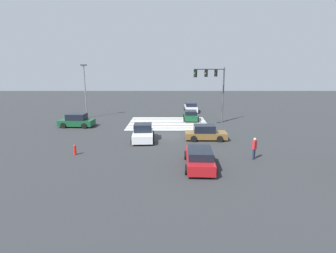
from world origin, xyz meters
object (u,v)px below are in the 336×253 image
object	(u,v)px
car_0	(191,107)
car_4	(205,133)
car_3	(77,121)
street_light_pole_a	(85,86)
car_5	(143,133)
fire_hydrant	(75,150)
traffic_signal_mast	(215,83)
car_1	(191,116)
pedestrian	(254,147)
car_2	(199,158)

from	to	relation	value
car_0	car_4	xyz separation A→B (m)	(0.07, 17.45, -0.01)
car_3	street_light_pole_a	xyz separation A→B (m)	(0.63, -6.14, 3.81)
car_0	car_5	distance (m)	18.82
car_3	fire_hydrant	size ratio (longest dim) A/B	4.91
traffic_signal_mast	car_4	world-z (taller)	traffic_signal_mast
car_0	car_4	world-z (taller)	car_0
car_1	car_3	distance (m)	14.96
traffic_signal_mast	car_3	size ratio (longest dim) A/B	1.70
traffic_signal_mast	car_4	bearing A→B (deg)	29.31
pedestrian	fire_hydrant	xyz separation A→B (m)	(14.45, -1.12, -0.55)
traffic_signal_mast	car_5	bearing A→B (deg)	-2.71
car_4	street_light_pole_a	xyz separation A→B (m)	(15.54, -12.08, 3.88)
car_3	car_4	size ratio (longest dim) A/B	1.02
traffic_signal_mast	pedestrian	xyz separation A→B (m)	(-0.97, 13.11, -4.29)
car_3	car_5	size ratio (longest dim) A/B	1.00
car_4	car_0	bearing A→B (deg)	91.07
car_1	car_4	size ratio (longest dim) A/B	1.04
car_5	car_3	bearing A→B (deg)	-128.79
traffic_signal_mast	pedestrian	distance (m)	13.83
car_0	street_light_pole_a	xyz separation A→B (m)	(15.62, 5.37, 3.87)
pedestrian	street_light_pole_a	distance (m)	26.07
traffic_signal_mast	car_2	bearing A→B (deg)	31.64
car_1	car_2	world-z (taller)	car_2
traffic_signal_mast	car_1	xyz separation A→B (m)	(2.62, -3.01, -4.64)
traffic_signal_mast	street_light_pole_a	xyz separation A→B (m)	(17.57, -4.86, -0.70)
car_2	car_3	distance (m)	19.02
traffic_signal_mast	car_0	xyz separation A→B (m)	(1.95, -10.23, -4.57)
car_1	pedestrian	xyz separation A→B (m)	(-3.59, 16.12, 0.35)
car_0	car_5	bearing A→B (deg)	160.31
car_1	car_5	distance (m)	11.93
traffic_signal_mast	street_light_pole_a	world-z (taller)	street_light_pole_a
car_2	street_light_pole_a	world-z (taller)	street_light_pole_a
car_0	fire_hydrant	size ratio (longest dim) A/B	5.38
car_1	car_5	size ratio (longest dim) A/B	1.02
car_2	fire_hydrant	world-z (taller)	car_2
car_3	fire_hydrant	world-z (taller)	car_3
car_2	fire_hydrant	distance (m)	10.35
pedestrian	street_light_pole_a	xyz separation A→B (m)	(18.55, -17.97, 3.58)
traffic_signal_mast	fire_hydrant	xyz separation A→B (m)	(13.48, 11.99, -4.84)
car_5	street_light_pole_a	distance (m)	15.96
car_4	car_1	bearing A→B (deg)	94.60
car_1	car_3	world-z (taller)	car_3
traffic_signal_mast	car_4	size ratio (longest dim) A/B	1.73
car_0	car_2	distance (m)	25.02
car_4	fire_hydrant	bearing A→B (deg)	-156.10
car_1	pedestrian	bearing A→B (deg)	-164.68
car_3	car_5	xyz separation A→B (m)	(-8.69, 6.23, -0.03)
car_4	car_5	world-z (taller)	car_5
car_1	car_2	distance (m)	17.77
car_3	car_4	world-z (taller)	car_3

